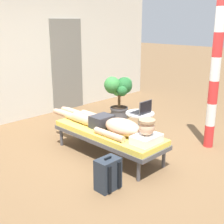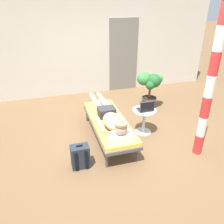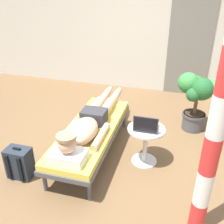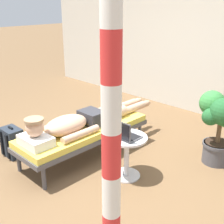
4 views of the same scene
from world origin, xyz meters
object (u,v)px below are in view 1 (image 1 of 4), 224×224
Objects in this scene: backpack at (108,174)px; potted_plant at (118,92)px; person_reclining at (111,124)px; porch_post at (215,69)px; laptop at (142,110)px; side_table at (140,122)px; lounge_chair at (108,134)px.

backpack is 2.74m from potted_plant.
porch_post reaches higher than person_reclining.
person_reclining reaches higher than backpack.
porch_post is at bearing -52.83° from laptop.
side_table is at bearing 5.27° from person_reclining.
potted_plant is at bearing 41.00° from backpack.
lounge_chair is 4.41× the size of backpack.
person_reclining is 1.78m from potted_plant.
potted_plant is (2.05, 1.78, 0.41)m from backpack.
backpack is 2.38m from porch_post.
lounge_chair is 0.18m from person_reclining.
laptop is 1.62m from backpack.
potted_plant is (1.36, 1.15, 0.09)m from person_reclining.
side_table is at bearing 90.00° from laptop.
laptop is 0.33× the size of potted_plant.
person_reclining is (0.00, -0.06, 0.17)m from lounge_chair.
person_reclining is 2.33× the size of potted_plant.
porch_post is (0.05, -2.01, 0.67)m from potted_plant.
person_reclining is 0.77m from side_table.
side_table is 1.47m from porch_post.
porch_post reaches higher than potted_plant.
side_table reaches higher than backpack.
laptop is 0.73× the size of backpack.
backpack is (-0.69, -0.69, -0.15)m from lounge_chair.
side_table is 1.23× the size of backpack.
potted_plant is at bearing 91.54° from porch_post.
person_reclining is 0.99m from backpack.
laptop reaches higher than person_reclining.
laptop is 1.29m from potted_plant.
potted_plant is (0.61, 1.08, 0.25)m from side_table.
side_table is (0.75, 0.07, -0.16)m from person_reclining.
lounge_chair is 0.75m from side_table.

